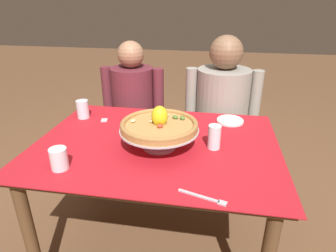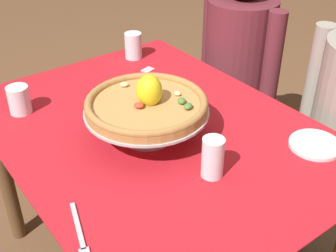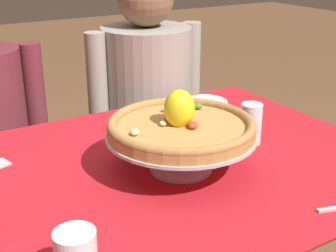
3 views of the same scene
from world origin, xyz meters
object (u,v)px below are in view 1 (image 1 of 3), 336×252
at_px(water_glass_side_right, 214,138).
at_px(dinner_fork, 205,198).
at_px(water_glass_front_left, 59,160).
at_px(pizza, 159,124).
at_px(diner_left, 134,118).
at_px(diner_right, 221,118).
at_px(pizza_stand, 159,134).
at_px(sugar_packet, 104,120).
at_px(water_glass_back_left, 83,110).
at_px(side_plate, 230,120).

relative_size(water_glass_side_right, dinner_fork, 0.64).
bearing_deg(water_glass_front_left, water_glass_side_right, 24.91).
relative_size(pizza, dinner_fork, 2.01).
height_order(diner_left, diner_right, diner_right).
bearing_deg(pizza, water_glass_side_right, 7.75).
relative_size(pizza_stand, sugar_packet, 7.75).
bearing_deg(dinner_fork, sugar_packet, 135.15).
bearing_deg(water_glass_back_left, sugar_packet, -9.55).
bearing_deg(sugar_packet, water_glass_back_left, 170.45).
distance_m(water_glass_side_right, side_plate, 0.36).
height_order(dinner_fork, diner_right, diner_right).
bearing_deg(diner_left, pizza, -64.70).
bearing_deg(sugar_packet, pizza_stand, -34.62).
height_order(sugar_packet, diner_right, diner_right).
xyz_separation_m(side_plate, diner_right, (-0.05, 0.36, -0.14)).
bearing_deg(diner_left, pizza_stand, -64.75).
xyz_separation_m(pizza_stand, sugar_packet, (-0.40, 0.27, -0.07)).
relative_size(side_plate, diner_right, 0.14).
bearing_deg(diner_right, water_glass_side_right, -93.42).
relative_size(pizza, side_plate, 2.35).
height_order(pizza_stand, diner_left, diner_left).
bearing_deg(sugar_packet, water_glass_front_left, -89.05).
xyz_separation_m(water_glass_back_left, sugar_packet, (0.14, -0.02, -0.05)).
relative_size(pizza_stand, diner_left, 0.35).
xyz_separation_m(water_glass_front_left, dinner_fork, (0.63, -0.10, -0.04)).
xyz_separation_m(water_glass_back_left, side_plate, (0.90, 0.09, -0.04)).
bearing_deg(water_glass_front_left, side_plate, 41.21).
bearing_deg(water_glass_side_right, water_glass_back_left, 162.11).
distance_m(water_glass_side_right, diner_left, 0.99).
xyz_separation_m(pizza, side_plate, (0.35, 0.38, -0.11)).
xyz_separation_m(side_plate, sugar_packet, (-0.75, -0.11, -0.01)).
bearing_deg(water_glass_side_right, side_plate, 75.73).
relative_size(water_glass_side_right, diner_right, 0.10).
bearing_deg(water_glass_front_left, diner_right, 55.41).
height_order(water_glass_front_left, side_plate, water_glass_front_left).
relative_size(pizza, water_glass_side_right, 3.12).
distance_m(water_glass_back_left, diner_right, 0.98).
xyz_separation_m(water_glass_side_right, side_plate, (0.09, 0.35, -0.04)).
height_order(water_glass_back_left, diner_right, diner_right).
bearing_deg(water_glass_front_left, dinner_fork, -8.91).
bearing_deg(side_plate, water_glass_side_right, -104.27).
relative_size(water_glass_back_left, side_plate, 0.69).
relative_size(water_glass_front_left, diner_right, 0.08).
xyz_separation_m(diner_left, diner_right, (0.67, -0.02, 0.05)).
xyz_separation_m(pizza_stand, diner_right, (0.31, 0.74, -0.20)).
distance_m(pizza, water_glass_back_left, 0.62).
distance_m(side_plate, diner_right, 0.39).
distance_m(side_plate, dinner_fork, 0.76).
xyz_separation_m(water_glass_front_left, sugar_packet, (-0.01, 0.54, -0.04)).
relative_size(pizza, sugar_packet, 7.54).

